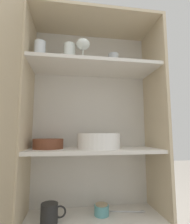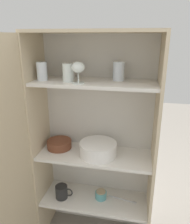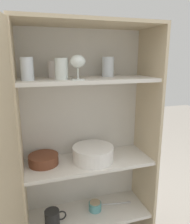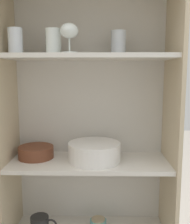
{
  "view_description": "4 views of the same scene",
  "coord_description": "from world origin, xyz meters",
  "px_view_note": "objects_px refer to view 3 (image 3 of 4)",
  "views": [
    {
      "loc": [
        -0.15,
        -0.88,
        0.79
      ],
      "look_at": [
        0.0,
        0.12,
        0.92
      ],
      "focal_mm": 28.0,
      "sensor_mm": 36.0,
      "label": 1
    },
    {
      "loc": [
        0.27,
        -1.15,
        1.46
      ],
      "look_at": [
        -0.01,
        0.19,
        0.99
      ],
      "focal_mm": 35.0,
      "sensor_mm": 36.0,
      "label": 2
    },
    {
      "loc": [
        -0.33,
        -1.04,
        1.32
      ],
      "look_at": [
        0.04,
        0.13,
        1.01
      ],
      "focal_mm": 35.0,
      "sensor_mm": 36.0,
      "label": 3
    },
    {
      "loc": [
        0.05,
        -1.08,
        1.12
      ],
      "look_at": [
        0.03,
        0.14,
        0.94
      ],
      "focal_mm": 42.0,
      "sensor_mm": 36.0,
      "label": 4
    }
  ],
  "objects_px": {
    "mixing_bowl_large": "(44,159)",
    "storage_jar": "(95,206)",
    "coffee_mug_primary": "(53,218)",
    "plate_stack_white": "(93,154)"
  },
  "relations": [
    {
      "from": "plate_stack_white",
      "to": "coffee_mug_primary",
      "type": "xyz_separation_m",
      "value": [
        -0.27,
        -0.03,
        -0.37
      ]
    },
    {
      "from": "mixing_bowl_large",
      "to": "coffee_mug_primary",
      "type": "height_order",
      "value": "mixing_bowl_large"
    },
    {
      "from": "plate_stack_white",
      "to": "coffee_mug_primary",
      "type": "distance_m",
      "value": 0.46
    },
    {
      "from": "mixing_bowl_large",
      "to": "plate_stack_white",
      "type": "bearing_deg",
      "value": -8.12
    },
    {
      "from": "mixing_bowl_large",
      "to": "coffee_mug_primary",
      "type": "distance_m",
      "value": 0.37
    },
    {
      "from": "mixing_bowl_large",
      "to": "storage_jar",
      "type": "distance_m",
      "value": 0.49
    },
    {
      "from": "mixing_bowl_large",
      "to": "coffee_mug_primary",
      "type": "xyz_separation_m",
      "value": [
        0.03,
        -0.08,
        -0.36
      ]
    },
    {
      "from": "storage_jar",
      "to": "plate_stack_white",
      "type": "bearing_deg",
      "value": -134.51
    },
    {
      "from": "coffee_mug_primary",
      "to": "storage_jar",
      "type": "height_order",
      "value": "coffee_mug_primary"
    },
    {
      "from": "mixing_bowl_large",
      "to": "storage_jar",
      "type": "xyz_separation_m",
      "value": [
        0.31,
        -0.02,
        -0.38
      ]
    }
  ]
}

